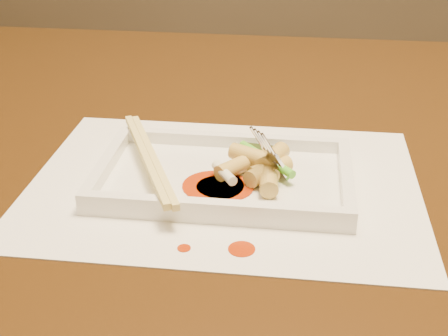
# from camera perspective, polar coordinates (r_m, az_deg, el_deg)

# --- Properties ---
(table) EXTENTS (1.40, 0.90, 0.75)m
(table) POSITION_cam_1_polar(r_m,az_deg,el_deg) (0.80, -2.40, -3.74)
(table) COLOR black
(table) RESTS_ON ground
(placemat) EXTENTS (0.40, 0.30, 0.00)m
(placemat) POSITION_cam_1_polar(r_m,az_deg,el_deg) (0.65, 0.00, -1.47)
(placemat) COLOR white
(placemat) RESTS_ON table
(sauce_splatter_a) EXTENTS (0.02, 0.02, 0.00)m
(sauce_splatter_a) POSITION_cam_1_polar(r_m,az_deg,el_deg) (0.55, 1.62, -7.41)
(sauce_splatter_a) COLOR #A92A04
(sauce_splatter_a) RESTS_ON placemat
(sauce_splatter_b) EXTENTS (0.01, 0.01, 0.00)m
(sauce_splatter_b) POSITION_cam_1_polar(r_m,az_deg,el_deg) (0.55, -3.68, -7.32)
(sauce_splatter_b) COLOR #A92A04
(sauce_splatter_b) RESTS_ON placemat
(plate_base) EXTENTS (0.26, 0.16, 0.01)m
(plate_base) POSITION_cam_1_polar(r_m,az_deg,el_deg) (0.64, 0.00, -1.10)
(plate_base) COLOR white
(plate_base) RESTS_ON placemat
(plate_rim_far) EXTENTS (0.26, 0.01, 0.01)m
(plate_rim_far) POSITION_cam_1_polar(r_m,az_deg,el_deg) (0.70, 0.75, 2.56)
(plate_rim_far) COLOR white
(plate_rim_far) RESTS_ON plate_base
(plate_rim_near) EXTENTS (0.26, 0.01, 0.01)m
(plate_rim_near) POSITION_cam_1_polar(r_m,az_deg,el_deg) (0.58, -0.93, -3.67)
(plate_rim_near) COLOR white
(plate_rim_near) RESTS_ON plate_base
(plate_rim_left) EXTENTS (0.01, 0.14, 0.01)m
(plate_rim_left) POSITION_cam_1_polar(r_m,az_deg,el_deg) (0.66, -10.68, 0.39)
(plate_rim_left) COLOR white
(plate_rim_left) RESTS_ON plate_base
(plate_rim_right) EXTENTS (0.01, 0.14, 0.01)m
(plate_rim_right) POSITION_cam_1_polar(r_m,az_deg,el_deg) (0.64, 11.13, -0.89)
(plate_rim_right) COLOR white
(plate_rim_right) RESTS_ON plate_base
(veg_piece) EXTENTS (0.04, 0.03, 0.01)m
(veg_piece) POSITION_cam_1_polar(r_m,az_deg,el_deg) (0.67, 3.39, 1.21)
(veg_piece) COLOR black
(veg_piece) RESTS_ON plate_base
(scallion_white) EXTENTS (0.03, 0.04, 0.01)m
(scallion_white) POSITION_cam_1_polar(r_m,az_deg,el_deg) (0.62, 0.02, -0.44)
(scallion_white) COLOR #EAEACC
(scallion_white) RESTS_ON plate_base
(scallion_green) EXTENTS (0.06, 0.07, 0.01)m
(scallion_green) POSITION_cam_1_polar(r_m,az_deg,el_deg) (0.65, 3.89, 0.83)
(scallion_green) COLOR green
(scallion_green) RESTS_ON plate_base
(chopstick_a) EXTENTS (0.09, 0.19, 0.01)m
(chopstick_a) POSITION_cam_1_polar(r_m,az_deg,el_deg) (0.65, -7.21, 1.01)
(chopstick_a) COLOR #E0CB70
(chopstick_a) RESTS_ON plate_rim_near
(chopstick_b) EXTENTS (0.09, 0.19, 0.01)m
(chopstick_b) POSITION_cam_1_polar(r_m,az_deg,el_deg) (0.65, -6.52, 0.97)
(chopstick_b) COLOR #E0CB70
(chopstick_b) RESTS_ON plate_rim_near
(fork) EXTENTS (0.09, 0.10, 0.14)m
(fork) POSITION_cam_1_polar(r_m,az_deg,el_deg) (0.62, 6.64, 5.61)
(fork) COLOR silver
(fork) RESTS_ON plate_base
(sauce_blob_0) EXTENTS (0.05, 0.05, 0.00)m
(sauce_blob_0) POSITION_cam_1_polar(r_m,az_deg,el_deg) (0.62, -0.45, -1.74)
(sauce_blob_0) COLOR #A92A04
(sauce_blob_0) RESTS_ON plate_base
(sauce_blob_1) EXTENTS (0.05, 0.05, 0.00)m
(sauce_blob_1) POSITION_cam_1_polar(r_m,az_deg,el_deg) (0.62, 0.24, -1.78)
(sauce_blob_1) COLOR #A92A04
(sauce_blob_1) RESTS_ON plate_base
(sauce_blob_2) EXTENTS (0.06, 0.06, 0.00)m
(sauce_blob_2) POSITION_cam_1_polar(r_m,az_deg,el_deg) (0.62, -1.00, -1.63)
(sauce_blob_2) COLOR #A92A04
(sauce_blob_2) RESTS_ON plate_base
(rice_cake_0) EXTENTS (0.04, 0.05, 0.02)m
(rice_cake_0) POSITION_cam_1_polar(r_m,az_deg,el_deg) (0.63, 3.64, -0.37)
(rice_cake_0) COLOR #CEBB60
(rice_cake_0) RESTS_ON plate_base
(rice_cake_1) EXTENTS (0.04, 0.05, 0.02)m
(rice_cake_1) POSITION_cam_1_polar(r_m,az_deg,el_deg) (0.64, 1.14, 0.14)
(rice_cake_1) COLOR #CEBB60
(rice_cake_1) RESTS_ON plate_base
(rice_cake_2) EXTENTS (0.05, 0.03, 0.02)m
(rice_cake_2) POSITION_cam_1_polar(r_m,az_deg,el_deg) (0.65, 2.36, 1.15)
(rice_cake_2) COLOR #CEBB60
(rice_cake_2) RESTS_ON plate_base
(rice_cake_3) EXTENTS (0.02, 0.04, 0.02)m
(rice_cake_3) POSITION_cam_1_polar(r_m,az_deg,el_deg) (0.62, 4.09, -1.09)
(rice_cake_3) COLOR #CEBB60
(rice_cake_3) RESTS_ON plate_base
(rice_cake_4) EXTENTS (0.03, 0.04, 0.02)m
(rice_cake_4) POSITION_cam_1_polar(r_m,az_deg,el_deg) (0.64, 3.89, 0.01)
(rice_cake_4) COLOR #CEBB60
(rice_cake_4) RESTS_ON plate_base
(rice_cake_5) EXTENTS (0.03, 0.05, 0.02)m
(rice_cake_5) POSITION_cam_1_polar(r_m,az_deg,el_deg) (0.65, 4.49, 0.92)
(rice_cake_5) COLOR #CEBB60
(rice_cake_5) RESTS_ON plate_base
(rice_cake_6) EXTENTS (0.05, 0.04, 0.02)m
(rice_cake_6) POSITION_cam_1_polar(r_m,az_deg,el_deg) (0.64, 4.25, -0.07)
(rice_cake_6) COLOR #CEBB60
(rice_cake_6) RESTS_ON plate_base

